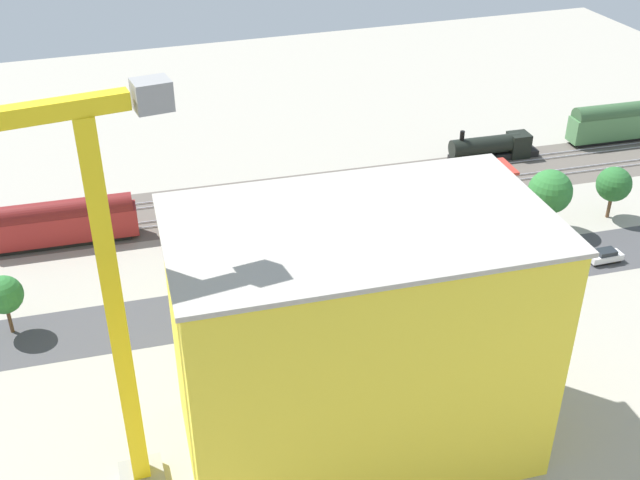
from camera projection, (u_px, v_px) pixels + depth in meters
name	position (u px, v px, depth m)	size (l,w,h in m)	color
ground_plane	(362.00, 274.00, 93.93)	(192.03, 192.03, 0.00)	#9E998C
rail_bed	(309.00, 195.00, 111.08)	(120.02, 13.49, 0.01)	#5B544C
street_asphalt	(372.00, 287.00, 91.43)	(120.02, 9.00, 0.01)	#424244
track_rails	(309.00, 194.00, 110.99)	(119.84, 13.72, 0.12)	#9E9EA8
platform_canopy_near	(348.00, 187.00, 103.98)	(47.56, 7.67, 4.53)	#B73328
locomotive	(494.00, 148.00, 120.59)	(14.28, 3.55, 5.16)	black
passenger_coach	(619.00, 121.00, 125.80)	(16.89, 4.02, 6.30)	black
freight_coach_far	(58.00, 222.00, 98.18)	(19.47, 4.12, 6.00)	black
parked_car_0	(605.00, 256.00, 95.84)	(4.19, 1.82, 1.64)	black
parked_car_1	(555.00, 265.00, 94.18)	(4.58, 2.22, 1.68)	black
parked_car_2	(495.00, 279.00, 91.72)	(4.26, 2.08, 1.56)	black
parked_car_3	(440.00, 287.00, 90.19)	(4.43, 1.90, 1.60)	black
parked_car_4	(381.00, 299.00, 88.07)	(4.81, 1.89, 1.71)	black
construction_building	(357.00, 341.00, 65.30)	(29.13, 16.69, 21.97)	yellow
construction_roof_slab	(361.00, 224.00, 59.54)	(29.73, 17.29, 0.40)	#ADA89E
tower_crane	(82.00, 288.00, 55.25)	(25.87, 4.87, 34.62)	gray
box_truck_0	(321.00, 329.00, 81.82)	(8.57, 2.57, 3.62)	black
box_truck_1	(403.00, 309.00, 84.86)	(10.21, 2.70, 3.60)	black
street_tree_0	(256.00, 241.00, 90.24)	(5.80, 5.80, 8.12)	brown
street_tree_1	(550.00, 192.00, 100.11)	(5.66, 5.66, 8.35)	brown
street_tree_2	(4.00, 295.00, 81.82)	(4.06, 4.06, 6.83)	brown
street_tree_3	(233.00, 251.00, 88.80)	(5.59, 5.59, 7.82)	brown
street_tree_4	(614.00, 184.00, 103.24)	(4.59, 4.59, 7.22)	brown
traffic_light	(265.00, 304.00, 81.69)	(0.50, 0.36, 6.06)	#333333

